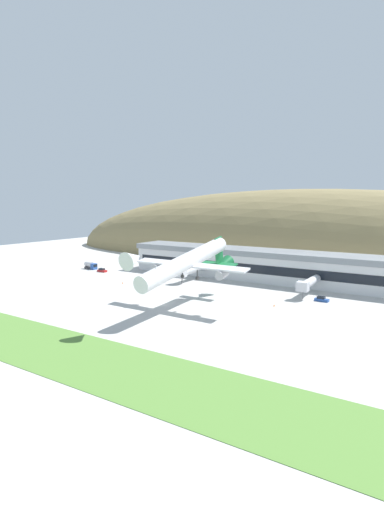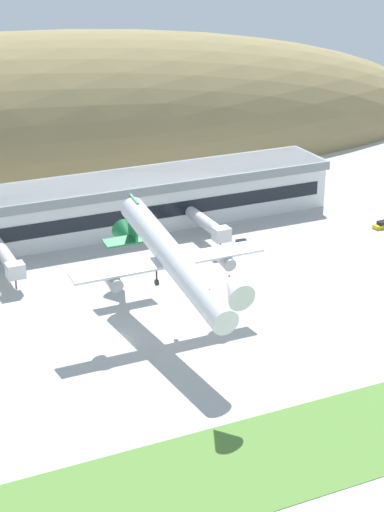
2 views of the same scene
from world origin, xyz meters
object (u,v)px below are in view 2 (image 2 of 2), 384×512
(jetway_1, at_px, (209,225))
(traffic_cone_0, at_px, (229,275))
(service_car_1, at_px, (242,244))
(jetway_0, at_px, (7,259))
(service_car_0, at_px, (382,225))
(cargo_airplane, at_px, (172,259))
(terminal_building, at_px, (91,205))

(jetway_1, height_order, traffic_cone_0, jetway_1)
(service_car_1, height_order, traffic_cone_0, service_car_1)
(jetway_0, distance_m, service_car_0, 83.00)
(service_car_1, xyz_separation_m, traffic_cone_0, (-9.71, -12.92, -0.32))
(jetway_1, distance_m, service_car_0, 40.15)
(service_car_1, bearing_deg, service_car_0, -5.75)
(service_car_0, xyz_separation_m, service_car_1, (-33.67, 3.39, -0.03))
(cargo_airplane, bearing_deg, traffic_cone_0, 39.00)
(jetway_1, distance_m, service_car_1, 8.13)
(jetway_1, xyz_separation_m, cargo_airplane, (-23.13, -33.18, 8.90))
(jetway_1, bearing_deg, traffic_cone_0, -103.38)
(jetway_0, bearing_deg, cargo_airplane, -58.32)
(service_car_0, relative_size, traffic_cone_0, 6.96)
(terminal_building, xyz_separation_m, service_car_0, (59.73, -24.83, -5.79))
(terminal_building, relative_size, service_car_1, 27.33)
(jetway_1, xyz_separation_m, traffic_cone_0, (-4.26, -17.90, -3.71))
(jetway_1, bearing_deg, jetway_0, -179.60)
(cargo_airplane, height_order, service_car_1, cargo_airplane)
(terminal_building, bearing_deg, traffic_cone_0, -64.56)
(service_car_0, bearing_deg, traffic_cone_0, -167.62)
(cargo_airplane, bearing_deg, service_car_0, 21.72)
(terminal_building, relative_size, jetway_0, 6.51)
(jetway_1, xyz_separation_m, service_car_1, (5.45, -4.98, -3.39))
(cargo_airplane, distance_m, traffic_cone_0, 27.36)
(jetway_0, bearing_deg, traffic_cone_0, -24.20)
(jetway_0, xyz_separation_m, jetway_1, (43.42, 0.30, -0.00))
(cargo_airplane, xyz_separation_m, traffic_cone_0, (18.87, 15.28, -12.62))
(jetway_0, xyz_separation_m, traffic_cone_0, (39.16, -17.60, -3.71))
(service_car_1, bearing_deg, jetway_1, 137.55)
(service_car_0, bearing_deg, service_car_1, 174.25)
(jetway_1, distance_m, cargo_airplane, 41.41)
(jetway_1, height_order, cargo_airplane, cargo_airplane)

